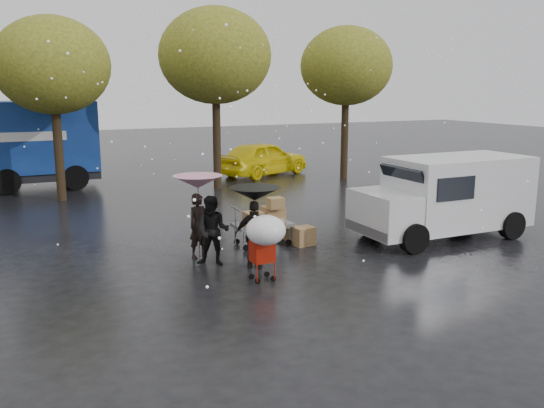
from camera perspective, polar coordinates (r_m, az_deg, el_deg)
name	(u,v)px	position (r m, az deg, el deg)	size (l,w,h in m)	color
ground	(261,263)	(13.60, -1.14, -5.87)	(90.00, 90.00, 0.00)	black
person_pink	(199,226)	(13.98, -7.25, -2.14)	(0.57, 0.38, 1.57)	black
person_middle	(213,231)	(13.32, -5.87, -2.66)	(0.79, 0.62, 1.63)	black
person_black	(255,235)	(13.04, -1.69, -3.07)	(0.92, 0.38, 1.57)	black
umbrella_pink	(198,182)	(13.76, -7.36, 2.19)	(1.19, 1.19, 2.01)	#4C4C4C
umbrella_black	(255,194)	(12.83, -1.72, 1.00)	(1.16, 1.16, 1.88)	#4C4C4C
vendor_cart	(266,218)	(14.95, -0.65, -1.38)	(1.52, 0.80, 1.27)	slate
shopping_cart	(265,234)	(11.99, -0.68, -2.98)	(0.84, 0.84, 1.46)	#9F1709
white_van	(447,195)	(16.41, 16.91, 0.83)	(4.91, 2.18, 2.20)	silver
box_ground_near	(303,236)	(15.08, 3.13, -3.18)	(0.54, 0.43, 0.48)	olive
box_ground_far	(291,233)	(15.67, 1.86, -2.85)	(0.45, 0.35, 0.35)	olive
yellow_taxi	(263,158)	(26.81, -0.91, 4.56)	(1.89, 4.70, 1.60)	yellow
tree_row	(139,60)	(22.41, -13.02, 13.71)	(21.60, 4.40, 7.12)	black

